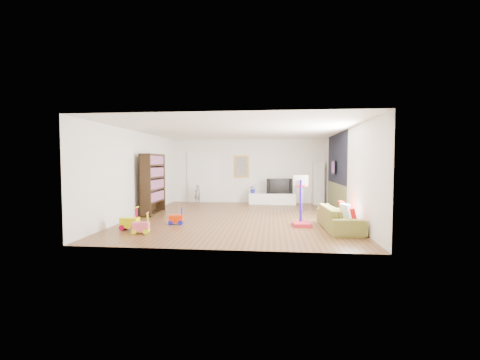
# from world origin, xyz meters

# --- Properties ---
(floor) EXTENTS (6.50, 7.50, 0.00)m
(floor) POSITION_xyz_m (0.00, 0.00, 0.00)
(floor) COLOR brown
(floor) RESTS_ON ground
(ceiling) EXTENTS (6.50, 7.50, 0.00)m
(ceiling) POSITION_xyz_m (0.00, 0.00, 2.70)
(ceiling) COLOR white
(ceiling) RESTS_ON ground
(wall_back) EXTENTS (6.50, 0.00, 2.70)m
(wall_back) POSITION_xyz_m (0.00, 3.75, 1.35)
(wall_back) COLOR silver
(wall_back) RESTS_ON ground
(wall_front) EXTENTS (6.50, 0.00, 2.70)m
(wall_front) POSITION_xyz_m (0.00, -3.75, 1.35)
(wall_front) COLOR silver
(wall_front) RESTS_ON ground
(wall_left) EXTENTS (0.00, 7.50, 2.70)m
(wall_left) POSITION_xyz_m (-3.25, 0.00, 1.35)
(wall_left) COLOR silver
(wall_left) RESTS_ON ground
(wall_right) EXTENTS (0.00, 7.50, 2.70)m
(wall_right) POSITION_xyz_m (3.25, 0.00, 1.35)
(wall_right) COLOR white
(wall_right) RESTS_ON ground
(navy_accent) EXTENTS (0.01, 3.20, 1.70)m
(navy_accent) POSITION_xyz_m (3.23, 1.40, 1.85)
(navy_accent) COLOR black
(navy_accent) RESTS_ON wall_right
(olive_wainscot) EXTENTS (0.01, 3.20, 1.00)m
(olive_wainscot) POSITION_xyz_m (3.23, 1.40, 0.50)
(olive_wainscot) COLOR brown
(olive_wainscot) RESTS_ON wall_right
(doorway) EXTENTS (1.45, 0.06, 2.10)m
(doorway) POSITION_xyz_m (-1.90, 3.71, 1.05)
(doorway) COLOR white
(doorway) RESTS_ON ground
(painting_back) EXTENTS (0.62, 0.06, 0.92)m
(painting_back) POSITION_xyz_m (-0.25, 3.71, 1.55)
(painting_back) COLOR gold
(painting_back) RESTS_ON wall_back
(artwork_right) EXTENTS (0.04, 0.56, 0.46)m
(artwork_right) POSITION_xyz_m (3.17, 1.60, 1.55)
(artwork_right) COLOR #7F3F8C
(artwork_right) RESTS_ON wall_right
(media_console) EXTENTS (1.92, 0.56, 0.44)m
(media_console) POSITION_xyz_m (1.05, 3.30, 0.22)
(media_console) COLOR white
(media_console) RESTS_ON ground
(tall_cabinet) EXTENTS (0.41, 0.41, 1.72)m
(tall_cabinet) POSITION_xyz_m (2.92, 3.47, 0.86)
(tall_cabinet) COLOR silver
(tall_cabinet) RESTS_ON ground
(bookshelf) EXTENTS (0.37, 1.37, 2.00)m
(bookshelf) POSITION_xyz_m (-2.90, 0.37, 1.00)
(bookshelf) COLOR black
(bookshelf) RESTS_ON ground
(sofa) EXTENTS (0.88, 2.04, 0.59)m
(sofa) POSITION_xyz_m (2.76, -1.50, 0.29)
(sofa) COLOR olive
(sofa) RESTS_ON ground
(basketball_hoop) EXTENTS (0.52, 0.61, 1.38)m
(basketball_hoop) POSITION_xyz_m (1.83, -1.19, 0.69)
(basketball_hoop) COLOR red
(basketball_hoop) RESTS_ON ground
(ride_on_yellow) EXTENTS (0.44, 0.28, 0.59)m
(ride_on_yellow) POSITION_xyz_m (-2.58, -2.11, 0.29)
(ride_on_yellow) COLOR #DFE700
(ride_on_yellow) RESTS_ON ground
(ride_on_orange) EXTENTS (0.41, 0.28, 0.51)m
(ride_on_orange) POSITION_xyz_m (-1.62, -1.30, 0.25)
(ride_on_orange) COLOR red
(ride_on_orange) RESTS_ON ground
(ride_on_pink) EXTENTS (0.41, 0.29, 0.51)m
(ride_on_pink) POSITION_xyz_m (-2.12, -2.49, 0.26)
(ride_on_pink) COLOR #FE5C7D
(ride_on_pink) RESTS_ON ground
(child) EXTENTS (0.34, 0.32, 0.78)m
(child) POSITION_xyz_m (-2.10, 3.29, 0.39)
(child) COLOR gray
(child) RESTS_ON ground
(tv) EXTENTS (1.08, 0.34, 0.62)m
(tv) POSITION_xyz_m (1.32, 3.33, 0.75)
(tv) COLOR black
(tv) RESTS_ON media_console
(vase_plant) EXTENTS (0.39, 0.35, 0.37)m
(vase_plant) POSITION_xyz_m (0.26, 3.33, 0.63)
(vase_plant) COLOR #24219A
(vase_plant) RESTS_ON media_console
(pillow_left) EXTENTS (0.14, 0.36, 0.35)m
(pillow_left) POSITION_xyz_m (2.97, -2.07, 0.46)
(pillow_left) COLOR red
(pillow_left) RESTS_ON sofa
(pillow_center) EXTENTS (0.21, 0.40, 0.39)m
(pillow_center) POSITION_xyz_m (2.94, -1.46, 0.46)
(pillow_center) COLOR white
(pillow_center) RESTS_ON sofa
(pillow_right) EXTENTS (0.11, 0.40, 0.40)m
(pillow_right) POSITION_xyz_m (2.96, -0.95, 0.46)
(pillow_right) COLOR red
(pillow_right) RESTS_ON sofa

